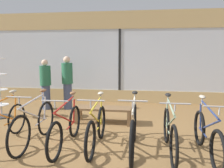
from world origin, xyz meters
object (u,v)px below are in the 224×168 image
bicycle_center (97,128)px  bicycle_center_right (133,130)px  bicycle_center_left (66,128)px  accessory_rack (0,92)px  bicycle_right (170,132)px  bicycle_far_right (207,136)px  display_bench (103,110)px  customer_near_rack (46,83)px  bicycle_far_left (3,123)px  customer_by_window (67,82)px  bicycle_left (35,124)px

bicycle_center → bicycle_center_right: size_ratio=0.92×
bicycle_center_right → bicycle_center: bearing=174.8°
bicycle_center_left → accessory_rack: size_ratio=1.02×
accessory_rack → bicycle_right: bearing=-20.6°
bicycle_center → bicycle_far_right: bearing=-3.0°
display_bench → customer_near_rack: size_ratio=0.89×
customer_near_rack → bicycle_center_left: bearing=-58.6°
bicycle_far_left → display_bench: 2.29m
bicycle_far_left → bicycle_far_right: 3.85m
customer_near_rack → accessory_rack: bearing=-130.5°
bicycle_center_left → display_bench: bicycle_center_left is taller
bicycle_right → bicycle_far_right: (0.62, -0.04, -0.02)m
bicycle_right → accessory_rack: (-4.37, 1.64, 0.32)m
bicycle_far_left → customer_by_window: customer_by_window is taller
bicycle_left → bicycle_center: 1.23m
display_bench → customer_by_window: (-1.37, 1.24, 0.54)m
bicycle_center_left → accessory_rack: accessory_rack is taller
bicycle_center_left → accessory_rack: 2.97m
bicycle_right → display_bench: size_ratio=1.25×
bicycle_center_left → display_bench: size_ratio=1.25×
bicycle_left → bicycle_far_right: bicycle_left is taller
bicycle_right → customer_by_window: bearing=135.7°
bicycle_far_right → customer_by_window: 4.48m
customer_by_window → accessory_rack: bearing=-143.6°
display_bench → bicycle_center: bearing=-84.7°
customer_by_window → bicycle_left: bearing=-84.1°
bicycle_center_left → bicycle_center: bearing=4.6°
bicycle_left → customer_near_rack: size_ratio=1.13×
bicycle_left → customer_by_window: customer_by_window is taller
display_bench → bicycle_center_right: bearing=-61.7°
bicycle_right → accessory_rack: 4.67m
bicycle_left → display_bench: bicycle_left is taller
bicycle_center → customer_near_rack: (-2.18, 2.58, 0.45)m
bicycle_center_left → bicycle_far_right: (2.52, -0.05, -0.00)m
accessory_rack → customer_by_window: 1.91m
bicycle_left → bicycle_center_left: bicycle_left is taller
bicycle_center → customer_by_window: size_ratio=1.00×
bicycle_center_left → accessory_rack: (-2.46, 1.62, 0.33)m
bicycle_left → accessory_rack: bearing=138.7°
bicycle_center → bicycle_far_right: (1.95, -0.10, -0.00)m
bicycle_far_left → accessory_rack: 1.97m
bicycle_left → bicycle_far_right: 3.18m
customer_by_window → display_bench: bearing=-42.1°
bicycle_left → bicycle_center: size_ratio=1.07×
bicycle_far_left → bicycle_center_right: 2.59m
bicycle_center_left → bicycle_right: bicycle_right is taller
bicycle_far_left → bicycle_far_right: bicycle_far_right is taller
customer_near_rack → customer_by_window: size_ratio=0.94×
bicycle_far_right → accessory_rack: accessory_rack is taller
bicycle_center_right → bicycle_far_right: 1.26m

